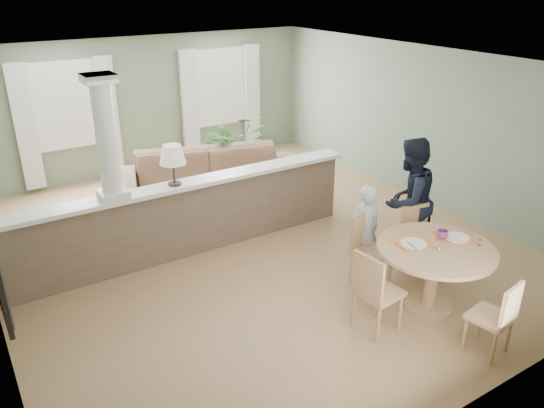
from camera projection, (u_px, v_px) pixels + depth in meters
ground at (249, 243)px, 8.12m from camera, size 8.00×8.00×0.00m
room_shell at (224, 118)px, 7.87m from camera, size 7.02×8.02×2.71m
pony_wall at (181, 210)px, 7.51m from camera, size 5.32×0.38×2.70m
sofa at (211, 180)px, 9.23m from camera, size 3.52×2.21×0.96m
houseplant at (234, 149)px, 10.14m from camera, size 1.29×1.12×1.41m
dining_table at (435, 260)px, 6.29m from camera, size 1.39×1.39×0.95m
chair_far_boy at (368, 245)px, 6.88m from camera, size 0.54×0.54×0.99m
chair_far_man at (417, 237)px, 7.14m from camera, size 0.51×0.51×0.95m
chair_near at (497, 316)px, 5.56m from camera, size 0.47×0.47×0.90m
chair_side at (374, 289)px, 5.90m from camera, size 0.50×0.50×1.01m
child_person at (364, 231)px, 7.01m from camera, size 0.52×0.39×1.31m
man_person at (408, 201)px, 7.33m from camera, size 0.96×0.79×1.80m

